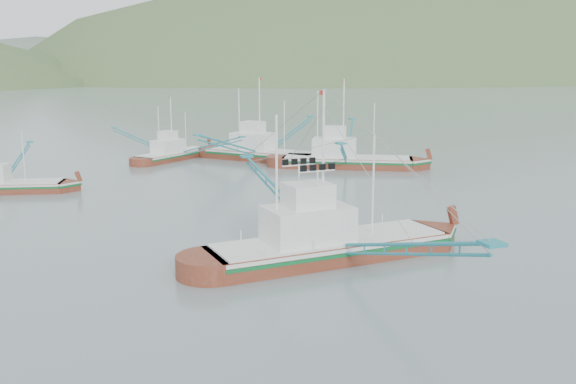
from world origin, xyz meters
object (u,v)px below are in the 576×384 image
object	(u,v)px
bg_boat_far	(174,145)
bg_boat_extra	(263,141)
main_boat	(326,232)
bg_boat_right	(346,148)

from	to	relation	value
bg_boat_far	bg_boat_extra	distance (m)	11.81
main_boat	bg_boat_right	xyz separation A→B (m)	(16.15, 33.86, 0.54)
bg_boat_far	bg_boat_extra	size ratio (longest dim) A/B	0.79
bg_boat_far	bg_boat_right	bearing A→B (deg)	-75.85
bg_boat_right	bg_boat_extra	size ratio (longest dim) A/B	1.12
bg_boat_right	bg_boat_far	world-z (taller)	bg_boat_right
bg_boat_right	bg_boat_far	bearing A→B (deg)	171.19
main_boat	bg_boat_right	distance (m)	37.52
bg_boat_right	bg_boat_far	size ratio (longest dim) A/B	1.41
bg_boat_far	bg_boat_extra	world-z (taller)	bg_boat_extra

